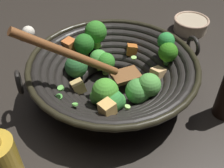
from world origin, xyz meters
TOP-DOWN VIEW (x-y plane):
  - ground_plane at (0.00, 0.00)m, footprint 4.00×4.00m
  - wok at (-0.00, 0.00)m, footprint 0.40×0.40m
  - prep_bowl at (0.13, 0.38)m, footprint 0.12×0.12m
  - garlic_bulb at (-0.35, 0.14)m, footprint 0.04×0.04m

SIDE VIEW (x-z plane):
  - ground_plane at x=0.00m, z-range 0.00..0.00m
  - garlic_bulb at x=-0.35m, z-range 0.00..0.04m
  - prep_bowl at x=0.13m, z-range 0.00..0.05m
  - wok at x=0.00m, z-range -0.05..0.18m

